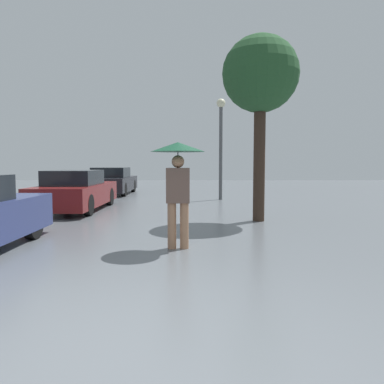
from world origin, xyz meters
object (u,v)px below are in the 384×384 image
at_px(pedestrian, 177,168).
at_px(parked_car_middle, 76,191).
at_px(street_lamp, 220,135).
at_px(tree, 260,77).
at_px(parked_car_farthest, 112,182).

relative_size(pedestrian, parked_car_middle, 0.42).
height_order(parked_car_middle, street_lamp, street_lamp).
distance_m(tree, street_lamp, 5.75).
xyz_separation_m(parked_car_farthest, tree, (5.52, -8.41, 3.00)).
height_order(parked_car_farthest, tree, tree).
bearing_deg(pedestrian, tree, 58.01).
bearing_deg(pedestrian, parked_car_farthest, 107.31).
height_order(pedestrian, tree, tree).
distance_m(pedestrian, parked_car_farthest, 12.08).
xyz_separation_m(parked_car_middle, tree, (5.33, -2.24, 3.01)).
bearing_deg(parked_car_farthest, parked_car_middle, -88.25).
height_order(pedestrian, parked_car_middle, pedestrian).
bearing_deg(parked_car_middle, street_lamp, 35.43).
relative_size(parked_car_middle, tree, 0.94).
relative_size(pedestrian, parked_car_farthest, 0.43).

